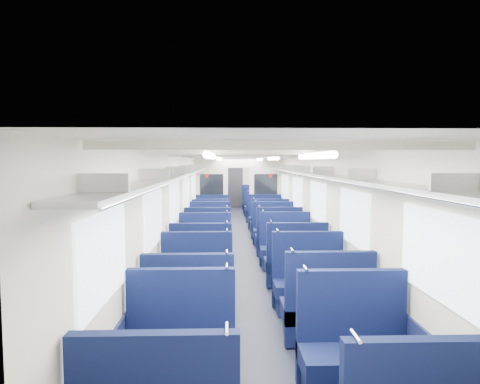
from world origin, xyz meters
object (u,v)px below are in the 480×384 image
Objects in this scene: seat_2 at (180,353)px; seat_26 at (217,203)px; seat_14 at (210,232)px; seat_16 at (211,226)px; seat_12 at (208,240)px; seat_7 at (309,286)px; seat_15 at (274,232)px; seat_9 at (296,266)px; end_door at (235,187)px; seat_19 at (265,219)px; seat_13 at (278,240)px; seat_11 at (286,251)px; seat_17 at (269,226)px; seat_6 at (196,286)px; seat_25 at (256,205)px; seat_23 at (258,208)px; seat_24 at (216,205)px; bulkhead at (239,192)px; seat_8 at (201,267)px; seat_5 at (327,313)px; seat_27 at (254,202)px; seat_4 at (189,317)px; seat_21 at (260,212)px; seat_3 at (355,356)px; seat_22 at (216,208)px; seat_18 at (213,220)px; seat_20 at (215,212)px; seat_10 at (205,252)px.

seat_2 is 1.00× the size of seat_26.
seat_2 is at bearing -90.00° from seat_14.
seat_12 is at bearing -90.00° from seat_16.
seat_15 is at bearing 90.00° from seat_7.
seat_15 is at bearing 90.00° from seat_9.
seat_19 is (0.83, -6.79, -0.64)m from end_door.
seat_2 is 2.68m from seat_7.
seat_13 is 8.95m from seat_26.
seat_11 and seat_17 have the same top height.
seat_25 is at bearing 81.61° from seat_6.
seat_24 is (-1.66, 1.13, 0.00)m from seat_23.
seat_9 is 4.84m from seat_16.
bulkhead reaches higher than seat_8.
seat_27 is (0.00, 13.61, 0.00)m from seat_5.
seat_19 is (0.00, 8.14, 0.00)m from seat_5.
seat_12 is 8.80m from seat_26.
seat_4 is 1.00× the size of seat_9.
seat_2 and seat_6 have the same top height.
seat_12 and seat_25 have the same top height.
seat_2 is at bearing -97.64° from seat_23.
seat_21 is (1.66, 8.87, 0.00)m from seat_6.
seat_5 is at bearing 90.00° from seat_3.
seat_22 and seat_23 have the same top height.
seat_6 is 10.37m from seat_23.
seat_17 is 4.56m from seat_23.
seat_17 is at bearing 51.47° from seat_12.
seat_19 is (0.00, 5.85, 0.00)m from seat_9.
seat_22 is at bearing 90.00° from seat_18.
seat_20 is (-1.66, 9.04, 0.00)m from seat_7.
seat_13 is at bearing -51.90° from seat_16.
seat_15 is (0.00, 4.67, 0.00)m from seat_7.
seat_6 is 1.00× the size of seat_18.
seat_22 is (0.00, 9.11, 0.00)m from seat_8.
seat_17 is (1.66, 3.36, 0.00)m from seat_10.
bulkhead is 3.13m from seat_22.
end_door reaches higher than seat_5.
seat_17 is at bearing 69.85° from seat_8.
seat_3 is at bearing -90.00° from seat_7.
seat_5 and seat_21 have the same top height.
seat_26 is (-1.66, 14.62, 0.00)m from seat_3.
seat_11 is (0.00, 3.53, 0.00)m from seat_5.
seat_7 is 4.67m from seat_15.
seat_11 is 1.00× the size of seat_26.
seat_4 is at bearing -90.00° from seat_18.
seat_16 is at bearing 116.67° from seat_11.
seat_8 is 1.00× the size of seat_12.
seat_13 is 3.43m from seat_19.
seat_19 is at bearing -72.82° from seat_26.
seat_23 is at bearing 90.00° from seat_13.
seat_12 and seat_23 have the same top height.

